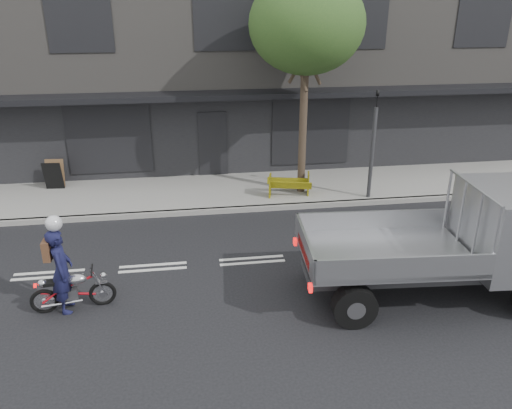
% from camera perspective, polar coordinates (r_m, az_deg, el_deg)
% --- Properties ---
extents(ground, '(80.00, 80.00, 0.00)m').
position_cam_1_polar(ground, '(12.35, -0.46, -6.42)').
color(ground, black).
rests_on(ground, ground).
extents(sidewalk, '(32.00, 3.20, 0.15)m').
position_cam_1_polar(sidewalk, '(16.57, -2.72, 1.56)').
color(sidewalk, gray).
rests_on(sidewalk, ground).
extents(kerb, '(32.00, 0.20, 0.15)m').
position_cam_1_polar(kerb, '(15.09, -2.09, -0.57)').
color(kerb, gray).
rests_on(kerb, ground).
extents(building_main, '(26.00, 10.00, 8.00)m').
position_cam_1_polar(building_main, '(22.16, -4.74, 17.21)').
color(building_main, slate).
rests_on(building_main, ground).
extents(street_tree, '(3.40, 3.40, 6.74)m').
position_cam_1_polar(street_tree, '(15.39, 5.80, 19.75)').
color(street_tree, '#382B21').
rests_on(street_tree, ground).
extents(traffic_light_pole, '(0.12, 0.12, 3.50)m').
position_cam_1_polar(traffic_light_pole, '(15.77, 13.14, 5.96)').
color(traffic_light_pole, '#2D2D30').
rests_on(traffic_light_pole, ground).
extents(motorcycle, '(1.70, 0.49, 0.87)m').
position_cam_1_polar(motorcycle, '(11.01, -20.22, -9.11)').
color(motorcycle, black).
rests_on(motorcycle, ground).
extents(rider, '(0.51, 0.70, 1.80)m').
position_cam_1_polar(rider, '(10.83, -21.32, -7.07)').
color(rider, '#15163B').
rests_on(rider, ground).
extents(flatbed_ute, '(5.59, 2.61, 2.52)m').
position_cam_1_polar(flatbed_ute, '(11.52, 25.39, -2.94)').
color(flatbed_ute, black).
rests_on(flatbed_ute, ground).
extents(construction_barrier, '(1.41, 0.82, 0.74)m').
position_cam_1_polar(construction_barrier, '(15.72, 3.97, 2.11)').
color(construction_barrier, yellow).
rests_on(construction_barrier, sidewalk).
extents(sandwich_board, '(0.62, 0.44, 0.94)m').
position_cam_1_polar(sandwich_board, '(17.61, -22.18, 3.03)').
color(sandwich_board, black).
rests_on(sandwich_board, sidewalk).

